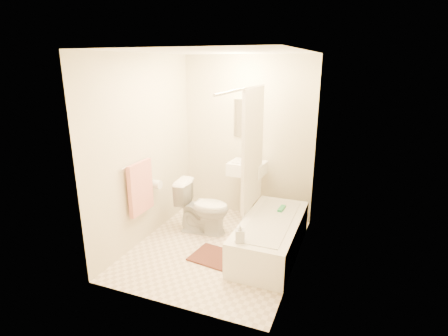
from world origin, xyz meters
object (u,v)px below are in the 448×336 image
at_px(bathtub, 271,236).
at_px(soap_bottle, 240,233).
at_px(bath_mat, 217,257).
at_px(toilet, 203,207).
at_px(sink, 247,189).

bearing_deg(bathtub, soap_bottle, -106.04).
bearing_deg(bath_mat, bathtub, 34.20).
bearing_deg(toilet, bath_mat, -147.90).
bearing_deg(bath_mat, soap_bottle, -34.34).
bearing_deg(soap_bottle, bathtub, 73.96).
height_order(sink, bathtub, sink).
bearing_deg(toilet, sink, -42.32).
distance_m(bath_mat, soap_bottle, 0.70).
distance_m(sink, bath_mat, 1.28).
height_order(bathtub, bath_mat, bathtub).
bearing_deg(bathtub, bath_mat, -145.80).
height_order(sink, bath_mat, sink).
xyz_separation_m(toilet, sink, (0.45, 0.60, 0.13)).
relative_size(bathtub, soap_bottle, 7.38).
relative_size(bathtub, bath_mat, 2.53).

